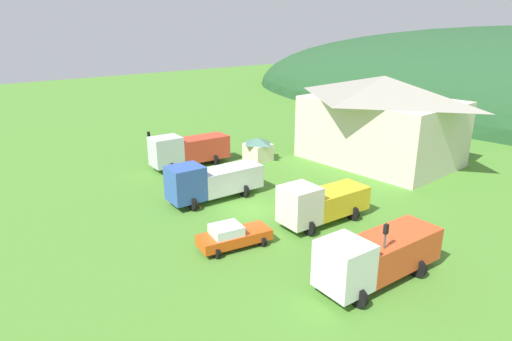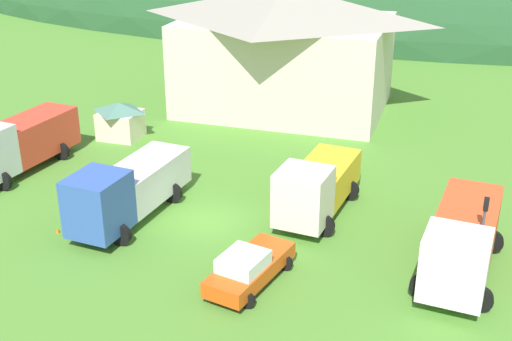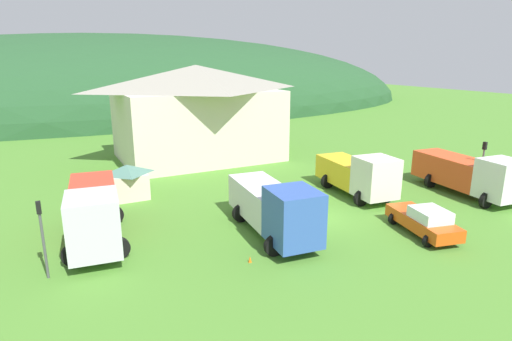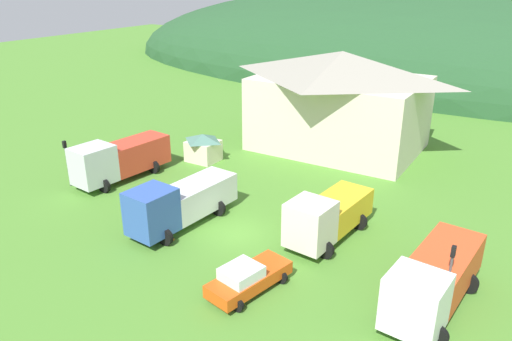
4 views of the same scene
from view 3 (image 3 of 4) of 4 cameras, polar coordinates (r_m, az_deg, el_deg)
name	(u,v)px [view 3 (image 3 of 4)]	position (r m, az deg, el deg)	size (l,w,h in m)	color
ground_plane	(320,218)	(27.02, 8.61, -6.34)	(200.00, 200.00, 0.00)	#4C842D
forested_hill_backdrop	(124,108)	(88.49, -17.44, 8.08)	(130.02, 60.00, 28.05)	#234C28
depot_building	(197,111)	(41.95, -7.94, 7.94)	(15.78, 11.56, 9.06)	beige
play_shed_cream	(128,181)	(31.36, -16.91, -1.35)	(2.79, 2.51, 2.46)	beige
tow_truck_silver	(94,211)	(24.20, -21.06, -5.16)	(3.75, 8.42, 3.44)	silver
box_truck_blue	(275,207)	(23.61, 2.53, -4.93)	(3.62, 8.41, 3.37)	#3356AD
heavy_rig_striped	(359,174)	(31.26, 13.69, -0.45)	(3.67, 7.49, 3.26)	silver
heavy_rig_white	(469,173)	(34.19, 26.86, -0.31)	(3.79, 8.44, 3.21)	white
service_pickup_orange	(424,221)	(25.91, 21.74, -6.29)	(2.93, 5.12, 1.66)	#DC4D13
traffic_light_west	(42,231)	(21.21, -26.92, -7.33)	(0.20, 0.32, 3.70)	#4C4C51
traffic_light_east	(482,163)	(34.37, 28.23, 0.93)	(0.20, 0.32, 3.97)	#4C4C51
traffic_cone_near_pickup	(303,244)	(23.35, 6.34, -9.82)	(0.36, 0.36, 0.57)	orange
traffic_cone_mid_row	(250,262)	(21.31, -0.81, -12.28)	(0.36, 0.36, 0.65)	orange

